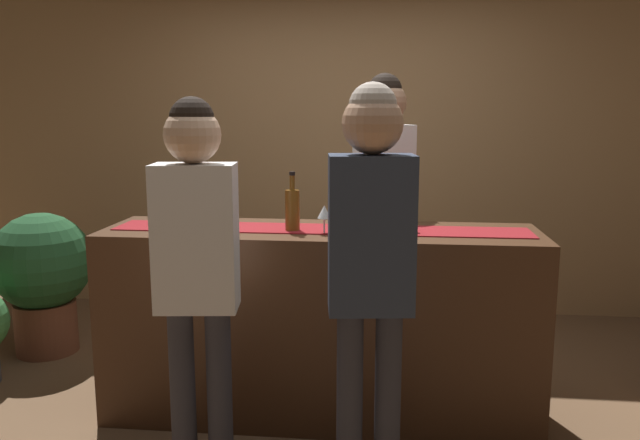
{
  "coord_description": "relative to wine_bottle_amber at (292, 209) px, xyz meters",
  "views": [
    {
      "loc": [
        0.35,
        -3.18,
        1.62
      ],
      "look_at": [
        -0.0,
        0.0,
        1.06
      ],
      "focal_mm": 35.47,
      "sensor_mm": 36.0,
      "label": 1
    }
  ],
  "objects": [
    {
      "name": "wine_glass_near_customer",
      "position": [
        0.17,
        -0.06,
        -0.01
      ],
      "size": [
        0.07,
        0.07,
        0.14
      ],
      "color": "silver",
      "rests_on": "bar_counter"
    },
    {
      "name": "back_wall",
      "position": [
        0.14,
        1.95,
        0.33
      ],
      "size": [
        6.0,
        0.12,
        2.9
      ],
      "primitive_type": "cube",
      "color": "tan",
      "rests_on": "ground"
    },
    {
      "name": "wine_glass_mid_counter",
      "position": [
        0.59,
        0.02,
        -0.01
      ],
      "size": [
        0.07,
        0.07,
        0.14
      ],
      "color": "silver",
      "rests_on": "bar_counter"
    },
    {
      "name": "bartender",
      "position": [
        0.45,
        0.63,
        0.03
      ],
      "size": [
        0.38,
        0.27,
        1.83
      ],
      "rotation": [
        0.0,
        0.0,
        3.38
      ],
      "color": "#26262B",
      "rests_on": "ground"
    },
    {
      "name": "wine_bottle_clear",
      "position": [
        -0.42,
        0.08,
        0.0
      ],
      "size": [
        0.07,
        0.07,
        0.3
      ],
      "color": "#B2C6C1",
      "rests_on": "bar_counter"
    },
    {
      "name": "customer_browsing",
      "position": [
        -0.31,
        -0.61,
        -0.09
      ],
      "size": [
        0.36,
        0.24,
        1.67
      ],
      "rotation": [
        0.0,
        0.0,
        0.12
      ],
      "color": "#33333D",
      "rests_on": "ground"
    },
    {
      "name": "wine_bottle_green",
      "position": [
        0.4,
        0.01,
        0.0
      ],
      "size": [
        0.07,
        0.07,
        0.3
      ],
      "color": "#194723",
      "rests_on": "bar_counter"
    },
    {
      "name": "potted_plant_tall",
      "position": [
        -1.79,
        0.72,
        -0.57
      ],
      "size": [
        0.65,
        0.65,
        0.95
      ],
      "color": "brown",
      "rests_on": "ground"
    },
    {
      "name": "counter_runner_cloth",
      "position": [
        0.14,
        0.05,
        -0.11
      ],
      "size": [
        2.13,
        0.28,
        0.01
      ],
      "primitive_type": "cube",
      "color": "maroon",
      "rests_on": "bar_counter"
    },
    {
      "name": "wine_bottle_amber",
      "position": [
        0.0,
        0.0,
        0.0
      ],
      "size": [
        0.07,
        0.07,
        0.3
      ],
      "color": "brown",
      "rests_on": "bar_counter"
    },
    {
      "name": "ground_plane",
      "position": [
        0.14,
        0.05,
        -1.12
      ],
      "size": [
        10.0,
        10.0,
        0.0
      ],
      "primitive_type": "plane",
      "color": "brown"
    },
    {
      "name": "customer_sipping",
      "position": [
        0.42,
        -0.64,
        -0.05
      ],
      "size": [
        0.36,
        0.24,
        1.72
      ],
      "rotation": [
        0.0,
        0.0,
        0.13
      ],
      "color": "#33333D",
      "rests_on": "ground"
    },
    {
      "name": "bar_counter",
      "position": [
        0.14,
        0.05,
        -0.62
      ],
      "size": [
        2.25,
        0.6,
        1.01
      ],
      "primitive_type": "cube",
      "color": "#472B19",
      "rests_on": "ground"
    }
  ]
}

